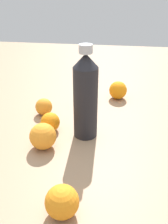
% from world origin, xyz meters
% --- Properties ---
extents(ground_plane, '(2.40, 2.40, 0.00)m').
position_xyz_m(ground_plane, '(0.00, 0.00, 0.00)').
color(ground_plane, '#9E7F60').
extents(water_bottle, '(0.07, 0.07, 0.28)m').
position_xyz_m(water_bottle, '(0.02, -0.00, 0.13)').
color(water_bottle, black).
rests_on(water_bottle, ground_plane).
extents(orange_0, '(0.07, 0.07, 0.07)m').
position_xyz_m(orange_0, '(0.32, -0.01, 0.04)').
color(orange_0, orange).
rests_on(orange_0, ground_plane).
extents(orange_1, '(0.07, 0.07, 0.07)m').
position_xyz_m(orange_1, '(-0.27, 0.09, 0.04)').
color(orange_1, orange).
rests_on(orange_1, ground_plane).
extents(orange_2, '(0.06, 0.06, 0.06)m').
position_xyz_m(orange_2, '(-0.10, -0.17, 0.03)').
color(orange_2, orange).
rests_on(orange_2, ground_plane).
extents(orange_3, '(0.06, 0.06, 0.06)m').
position_xyz_m(orange_3, '(-0.20, -0.03, 0.03)').
color(orange_3, orange).
rests_on(orange_3, ground_plane).
extents(orange_4, '(0.08, 0.08, 0.08)m').
position_xyz_m(orange_4, '(0.10, -0.11, 0.04)').
color(orange_4, orange).
rests_on(orange_4, ground_plane).
extents(orange_5, '(0.06, 0.06, 0.06)m').
position_xyz_m(orange_5, '(0.01, -0.12, 0.03)').
color(orange_5, orange).
rests_on(orange_5, ground_plane).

